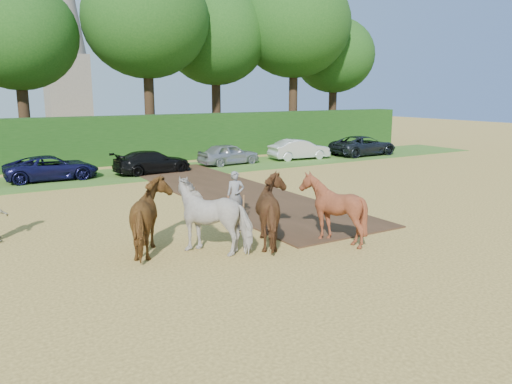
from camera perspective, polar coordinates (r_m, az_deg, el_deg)
ground at (r=16.29m, az=3.85°, el=-4.70°), size 120.00×120.00×0.00m
earth_strip at (r=22.85m, az=-3.15°, el=0.09°), size 4.50×17.00×0.05m
grass_verge at (r=28.62m, az=-12.46°, el=2.13°), size 50.00×5.00×0.03m
hedgerow at (r=32.70m, az=-15.15°, el=5.77°), size 46.00×1.60×3.00m
plough_team at (r=14.65m, az=-1.16°, el=-2.34°), size 7.22×5.45×2.08m
parked_cars at (r=29.29m, az=-8.21°, el=3.77°), size 35.69×3.08×1.40m
treeline at (r=35.52m, az=-20.08°, el=18.00°), size 48.70×10.60×14.21m
church at (r=69.63m, az=-21.30°, el=18.33°), size 5.20×5.20×27.00m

